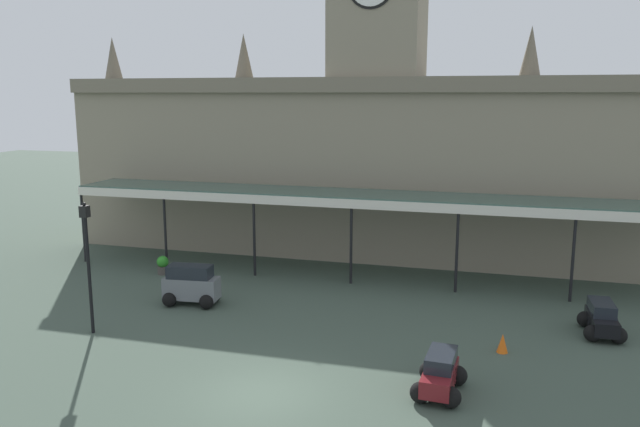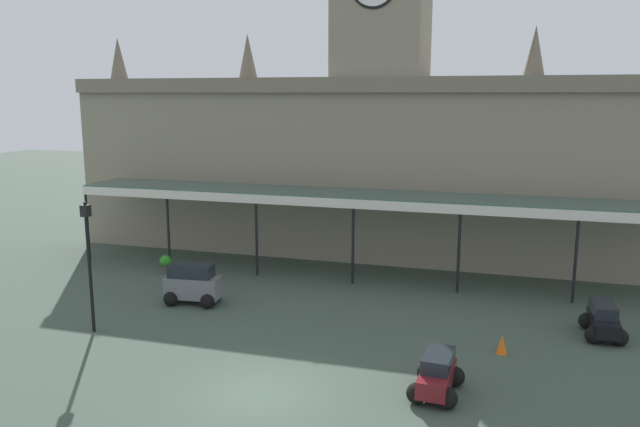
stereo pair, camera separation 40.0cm
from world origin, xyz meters
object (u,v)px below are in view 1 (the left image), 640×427
at_px(car_maroon_estate, 440,376).
at_px(traffic_cone, 503,343).
at_px(car_grey_van, 191,287).
at_px(planter_forecourt_centre, 163,265).
at_px(car_black_estate, 602,321).
at_px(victorian_lamppost, 88,253).

height_order(car_maroon_estate, traffic_cone, car_maroon_estate).
distance_m(car_grey_van, planter_forecourt_centre, 5.32).
bearing_deg(planter_forecourt_centre, car_grey_van, -46.93).
bearing_deg(car_black_estate, victorian_lamppost, -164.76).
relative_size(car_grey_van, victorian_lamppost, 0.48).
bearing_deg(car_maroon_estate, victorian_lamppost, 174.07).
xyz_separation_m(car_maroon_estate, victorian_lamppost, (-13.43, 1.40, 2.62)).
bearing_deg(traffic_cone, car_grey_van, 172.51).
distance_m(victorian_lamppost, traffic_cone, 15.76).
xyz_separation_m(car_maroon_estate, traffic_cone, (1.89, 3.77, -0.22)).
bearing_deg(car_maroon_estate, planter_forecourt_centre, 147.84).
distance_m(car_black_estate, victorian_lamppost, 19.85).
xyz_separation_m(victorian_lamppost, traffic_cone, (15.32, 2.37, -2.84)).
xyz_separation_m(car_grey_van, car_maroon_estate, (11.30, -5.50, -0.24)).
relative_size(traffic_cone, planter_forecourt_centre, 0.72).
height_order(car_black_estate, car_grey_van, car_grey_van).
xyz_separation_m(car_grey_van, planter_forecourt_centre, (-3.63, 3.88, -0.32)).
height_order(car_grey_van, car_maroon_estate, car_grey_van).
relative_size(victorian_lamppost, traffic_cone, 7.44).
bearing_deg(planter_forecourt_centre, traffic_cone, -18.47).
height_order(car_grey_van, planter_forecourt_centre, car_grey_van).
bearing_deg(traffic_cone, car_black_estate, 37.39).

